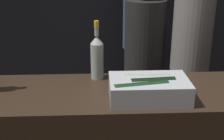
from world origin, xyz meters
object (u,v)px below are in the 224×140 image
object	(u,v)px
rose_wine_bottle	(97,56)
person_in_hoodie	(139,31)
person_blond_tee	(144,56)
person_grey_polo	(191,50)
ice_bin_with_bottles	(148,88)

from	to	relation	value
rose_wine_bottle	person_in_hoodie	xyz separation A→B (m)	(0.45, 1.39, -0.19)
person_blond_tee	person_grey_polo	size ratio (longest dim) A/B	0.90
ice_bin_with_bottles	person_in_hoodie	distance (m)	1.71
rose_wine_bottle	ice_bin_with_bottles	bearing A→B (deg)	-47.76
ice_bin_with_bottles	rose_wine_bottle	xyz separation A→B (m)	(-0.28, 0.31, 0.09)
ice_bin_with_bottles	person_in_hoodie	xyz separation A→B (m)	(0.17, 1.70, -0.11)
ice_bin_with_bottles	person_grey_polo	bearing A→B (deg)	62.40
person_blond_tee	person_grey_polo	distance (m)	0.45
ice_bin_with_bottles	person_blond_tee	size ratio (longest dim) A/B	0.26
person_in_hoodie	person_blond_tee	distance (m)	0.48
person_blond_tee	ice_bin_with_bottles	bearing A→B (deg)	0.07
ice_bin_with_bottles	rose_wine_bottle	bearing A→B (deg)	132.24
rose_wine_bottle	person_blond_tee	world-z (taller)	person_blond_tee
ice_bin_with_bottles	person_blond_tee	distance (m)	1.27
ice_bin_with_bottles	person_blond_tee	xyz separation A→B (m)	(0.16, 1.24, -0.23)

